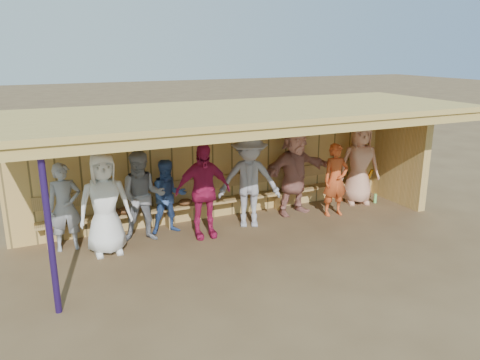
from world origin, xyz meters
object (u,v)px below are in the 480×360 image
object	(u,v)px
player_extra	(143,197)
bench	(225,195)
player_c	(169,197)
player_h	(359,164)
player_d	(203,191)
player_f	(294,171)
player_a	(65,207)
player_g	(335,180)
player_b	(105,204)
player_e	(249,180)

from	to	relation	value
player_extra	bench	bearing A→B (deg)	27.65
player_c	player_h	xyz separation A→B (m)	(4.60, -0.06, 0.20)
player_d	player_extra	world-z (taller)	player_d
player_f	player_a	bearing A→B (deg)	171.25
player_g	player_extra	world-z (taller)	player_extra
player_b	player_extra	world-z (taller)	player_b
player_a	player_e	world-z (taller)	player_e
player_e	player_extra	world-z (taller)	player_e
player_extra	player_h	bearing A→B (deg)	14.37
player_c	player_extra	world-z (taller)	player_extra
player_a	player_g	xyz separation A→B (m)	(5.53, -0.51, -0.01)
player_b	player_g	bearing A→B (deg)	-0.40
player_c	bench	xyz separation A→B (m)	(1.34, 0.31, -0.22)
player_b	player_h	xyz separation A→B (m)	(5.89, 0.41, 0.03)
bench	player_h	bearing A→B (deg)	-6.42
player_c	player_extra	distance (m)	0.60
player_c	bench	size ratio (longest dim) A/B	0.20
player_f	player_b	bearing A→B (deg)	177.75
player_h	player_extra	xyz separation A→B (m)	(-5.15, -0.13, -0.08)
player_a	player_h	bearing A→B (deg)	-1.55
player_a	player_e	size ratio (longest dim) A/B	0.83
player_b	player_d	bearing A→B (deg)	0.01
player_c	player_d	xyz separation A→B (m)	(0.55, -0.48, 0.18)
player_extra	player_e	bearing A→B (deg)	9.29
player_a	player_d	world-z (taller)	player_d
player_d	player_h	world-z (taller)	player_h
player_h	player_d	bearing A→B (deg)	-154.01
player_g	player_h	bearing A→B (deg)	31.52
player_g	player_extra	xyz separation A→B (m)	(-4.15, 0.32, 0.08)
player_e	player_h	distance (m)	3.00
player_h	bench	size ratio (longest dim) A/B	0.25
player_f	bench	world-z (taller)	player_f
player_e	player_b	bearing A→B (deg)	-154.50
player_b	player_c	bearing A→B (deg)	20.31
player_g	player_a	bearing A→B (deg)	-178.27
player_e	player_f	distance (m)	1.27
player_e	player_c	bearing A→B (deg)	-168.97
player_b	player_h	distance (m)	5.90
player_h	player_extra	world-z (taller)	player_h
player_b	player_e	size ratio (longest dim) A/B	0.95
player_b	player_f	world-z (taller)	player_f
player_e	player_g	world-z (taller)	player_e
player_f	player_g	world-z (taller)	player_f
player_g	bench	distance (m)	2.42
player_g	player_extra	distance (m)	4.17
player_g	player_b	bearing A→B (deg)	-173.41
player_f	bench	xyz separation A→B (m)	(-1.50, 0.35, -0.45)
player_c	player_e	bearing A→B (deg)	-10.60
player_d	bench	distance (m)	1.18
bench	player_extra	bearing A→B (deg)	-165.27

